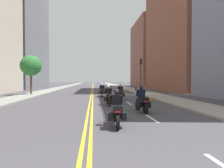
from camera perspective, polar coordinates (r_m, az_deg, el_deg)
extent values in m
plane|color=#444248|center=(49.44, -5.98, -1.04)|extent=(264.00, 264.00, 0.00)
cube|color=gray|center=(50.10, -15.05, -0.98)|extent=(2.97, 144.00, 0.12)
cube|color=#9B9587|center=(50.03, 3.10, -0.94)|extent=(2.97, 144.00, 0.12)
cube|color=yellow|center=(49.45, -6.12, -1.04)|extent=(0.12, 132.00, 0.01)
cube|color=yellow|center=(49.44, -5.84, -1.04)|extent=(0.12, 132.00, 0.01)
cube|color=silver|center=(10.06, 11.82, -10.12)|extent=(0.14, 2.40, 0.01)
cube|color=silver|center=(15.81, 5.22, -5.94)|extent=(0.14, 2.40, 0.01)
cube|color=silver|center=(21.70, 2.20, -3.97)|extent=(0.14, 2.40, 0.01)
cube|color=silver|center=(27.64, 0.49, -2.85)|extent=(0.14, 2.40, 0.01)
cube|color=silver|center=(33.60, -0.62, -2.12)|extent=(0.14, 2.40, 0.01)
cube|color=silver|center=(39.57, -1.40, -1.60)|extent=(0.14, 2.40, 0.01)
cube|color=silver|center=(45.55, -1.97, -1.23)|extent=(0.14, 2.40, 0.01)
cube|color=silver|center=(51.53, -2.40, -0.94)|extent=(0.14, 2.40, 0.01)
cube|color=silver|center=(57.52, -2.75, -0.71)|extent=(0.14, 2.40, 0.01)
cube|color=brown|center=(39.92, 21.98, 20.61)|extent=(9.88, 19.34, 30.54)
cube|color=#2D3847|center=(40.58, 28.18, 9.12)|extent=(0.04, 16.25, 0.90)
cube|color=#2D3847|center=(42.57, 28.31, 20.38)|extent=(0.04, 16.25, 0.90)
cube|color=slate|center=(50.83, -26.34, 16.43)|extent=(8.46, 18.88, 30.78)
cube|color=#2D3847|center=(50.99, -30.77, 7.52)|extent=(0.04, 15.86, 0.90)
cube|color=brown|center=(56.56, 11.58, 8.98)|extent=(8.35, 16.15, 19.20)
cube|color=#2D3847|center=(57.50, 15.56, 4.03)|extent=(0.04, 13.56, 0.90)
cube|color=#2D3847|center=(57.78, 15.58, 7.52)|extent=(0.04, 13.56, 0.90)
cube|color=#2D3847|center=(58.27, 15.60, 10.96)|extent=(0.04, 13.56, 0.90)
cube|color=#2D3847|center=(58.97, 15.63, 14.33)|extent=(0.04, 13.56, 0.90)
cylinder|color=black|center=(9.02, 0.94, -9.40)|extent=(0.16, 0.64, 0.63)
cylinder|color=black|center=(7.45, 1.74, -11.68)|extent=(0.16, 0.64, 0.63)
cube|color=silver|center=(8.96, 0.94, -7.28)|extent=(0.16, 0.33, 0.04)
cube|color=black|center=(8.18, 1.30, -8.51)|extent=(0.38, 1.23, 0.40)
cube|color=black|center=(7.43, 1.69, -7.78)|extent=(0.42, 0.38, 0.28)
cube|color=red|center=(7.26, 1.81, -8.64)|extent=(0.20, 0.04, 0.06)
cube|color=black|center=(7.71, -0.56, -9.87)|extent=(0.22, 0.45, 0.32)
cube|color=black|center=(7.75, 3.65, -9.81)|extent=(0.22, 0.45, 0.32)
cube|color=#B2C1CC|center=(8.63, 1.06, -5.45)|extent=(0.37, 0.14, 0.36)
cube|color=black|center=(8.06, 1.33, -5.28)|extent=(0.41, 0.28, 0.54)
cylinder|color=black|center=(8.19, -0.43, -4.83)|extent=(0.11, 0.29, 0.45)
cylinder|color=black|center=(8.23, 2.93, -4.81)|extent=(0.11, 0.29, 0.45)
sphere|color=black|center=(8.06, 1.31, -2.37)|extent=(0.26, 0.26, 0.26)
cylinder|color=black|center=(12.47, 7.91, -6.43)|extent=(0.17, 0.64, 0.64)
cylinder|color=black|center=(10.95, 10.31, -7.51)|extent=(0.17, 0.64, 0.64)
cube|color=silver|center=(12.43, 7.92, -4.88)|extent=(0.16, 0.33, 0.04)
cube|color=black|center=(11.67, 9.04, -5.58)|extent=(0.38, 1.24, 0.40)
cube|color=black|center=(10.96, 10.19, -4.87)|extent=(0.42, 0.38, 0.28)
cube|color=red|center=(10.79, 10.51, -5.39)|extent=(0.20, 0.04, 0.06)
cube|color=black|center=(11.14, 8.41, -6.42)|extent=(0.22, 0.45, 0.32)
cube|color=black|center=(11.31, 11.14, -6.31)|extent=(0.22, 0.45, 0.32)
cube|color=#B2C1CC|center=(12.12, 8.31, -3.51)|extent=(0.37, 0.14, 0.36)
cube|color=black|center=(11.57, 9.12, -3.15)|extent=(0.41, 0.28, 0.60)
cylinder|color=black|center=(11.64, 7.77, -2.87)|extent=(0.11, 0.29, 0.45)
cylinder|color=black|center=(11.78, 10.02, -2.83)|extent=(0.11, 0.29, 0.45)
sphere|color=black|center=(11.57, 9.08, -0.97)|extent=(0.26, 0.26, 0.26)
cylinder|color=black|center=(15.58, -1.41, -4.83)|extent=(0.12, 0.66, 0.66)
cylinder|color=black|center=(14.02, -0.92, -5.51)|extent=(0.12, 0.66, 0.66)
cube|color=silver|center=(15.55, -1.41, -3.55)|extent=(0.14, 0.32, 0.04)
cube|color=black|center=(14.77, -1.18, -4.07)|extent=(0.32, 1.19, 0.40)
cube|color=black|center=(14.05, -0.95, -3.45)|extent=(0.40, 0.36, 0.28)
cube|color=red|center=(13.87, -0.88, -3.84)|extent=(0.20, 0.03, 0.06)
cube|color=black|center=(14.29, -2.15, -4.66)|extent=(0.20, 0.44, 0.32)
cube|color=black|center=(14.34, 0.09, -4.64)|extent=(0.20, 0.44, 0.32)
cube|color=#B2C1CC|center=(15.24, -1.33, -2.48)|extent=(0.36, 0.12, 0.36)
cube|color=black|center=(14.69, -1.17, -2.29)|extent=(0.40, 0.26, 0.53)
cylinder|color=black|center=(14.82, -2.14, -2.07)|extent=(0.10, 0.28, 0.45)
cylinder|color=black|center=(14.85, -0.29, -2.06)|extent=(0.10, 0.28, 0.45)
sphere|color=white|center=(14.70, -1.18, -0.71)|extent=(0.26, 0.26, 0.26)
cylinder|color=black|center=(19.61, 2.29, -3.60)|extent=(0.11, 0.65, 0.65)
cylinder|color=black|center=(18.04, 2.89, -4.02)|extent=(0.11, 0.65, 0.65)
cube|color=silver|center=(19.59, 2.29, -2.59)|extent=(0.15, 0.32, 0.04)
cube|color=black|center=(18.81, 2.58, -2.95)|extent=(0.34, 1.22, 0.40)
cube|color=black|center=(18.08, 2.86, -2.42)|extent=(0.41, 0.37, 0.28)
cube|color=red|center=(17.90, 2.94, -2.71)|extent=(0.20, 0.03, 0.06)
cube|color=black|center=(18.31, 1.89, -3.38)|extent=(0.21, 0.44, 0.32)
cube|color=black|center=(18.38, 3.63, -3.36)|extent=(0.21, 0.44, 0.32)
cube|color=#B2C1CC|center=(19.29, 2.39, -1.71)|extent=(0.36, 0.13, 0.36)
cube|color=black|center=(18.73, 2.60, -1.51)|extent=(0.41, 0.27, 0.55)
cylinder|color=black|center=(18.85, 1.82, -1.34)|extent=(0.11, 0.28, 0.45)
cylinder|color=black|center=(18.90, 3.26, -1.33)|extent=(0.11, 0.28, 0.45)
sphere|color=white|center=(18.74, 2.59, -0.24)|extent=(0.26, 0.26, 0.26)
cylinder|color=black|center=(22.70, -3.16, -2.90)|extent=(0.15, 0.68, 0.68)
cylinder|color=black|center=(21.08, -3.15, -3.22)|extent=(0.15, 0.68, 0.68)
cube|color=silver|center=(22.68, -3.16, -1.99)|extent=(0.15, 0.33, 0.04)
cube|color=black|center=(21.87, -3.15, -2.32)|extent=(0.37, 1.25, 0.40)
cube|color=black|center=(21.13, -3.15, -1.85)|extent=(0.42, 0.38, 0.28)
cube|color=red|center=(20.95, -3.15, -2.09)|extent=(0.20, 0.04, 0.06)
cube|color=black|center=(21.39, -3.90, -2.67)|extent=(0.22, 0.45, 0.32)
cube|color=black|center=(21.40, -2.40, -2.67)|extent=(0.22, 0.45, 0.32)
cube|color=#B2C1CC|center=(22.37, -3.16, -1.26)|extent=(0.36, 0.14, 0.36)
cube|color=black|center=(21.80, -3.15, -1.10)|extent=(0.41, 0.28, 0.54)
cylinder|color=black|center=(21.95, -3.78, -0.95)|extent=(0.11, 0.28, 0.45)
cylinder|color=black|center=(21.95, -2.53, -0.95)|extent=(0.11, 0.28, 0.45)
sphere|color=white|center=(21.82, -3.16, -0.02)|extent=(0.26, 0.26, 0.26)
cube|color=black|center=(17.36, 11.75, -5.28)|extent=(0.34, 0.34, 0.03)
cone|color=orange|center=(17.33, 11.76, -4.13)|extent=(0.28, 0.28, 0.67)
cylinder|color=white|center=(17.32, 11.76, -3.87)|extent=(0.19, 0.19, 0.08)
cube|color=black|center=(19.63, 10.13, -4.52)|extent=(0.30, 0.30, 0.03)
cone|color=orange|center=(19.60, 10.13, -3.58)|extent=(0.24, 0.24, 0.62)
cylinder|color=white|center=(19.59, 10.13, -3.36)|extent=(0.16, 0.16, 0.08)
cylinder|color=black|center=(26.15, 8.87, 1.52)|extent=(0.12, 0.12, 4.22)
cube|color=black|center=(26.28, 8.89, 6.89)|extent=(0.28, 0.28, 0.80)
sphere|color=red|center=(26.16, 8.97, 7.53)|extent=(0.18, 0.18, 0.18)
cube|color=#272733|center=(32.26, 7.36, -1.52)|extent=(0.29, 0.34, 0.85)
cube|color=olive|center=(32.23, 7.37, -0.16)|extent=(0.34, 0.42, 0.67)
sphere|color=tan|center=(32.22, 7.37, 0.65)|extent=(0.22, 0.22, 0.22)
cube|color=#A29530|center=(32.02, 7.30, -0.59)|extent=(0.15, 0.19, 0.24)
cylinder|color=#503A24|center=(26.35, -23.78, 0.03)|extent=(0.24, 0.24, 2.93)
sphere|color=#2A7230|center=(26.41, -23.82, 5.24)|extent=(2.68, 2.68, 2.68)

